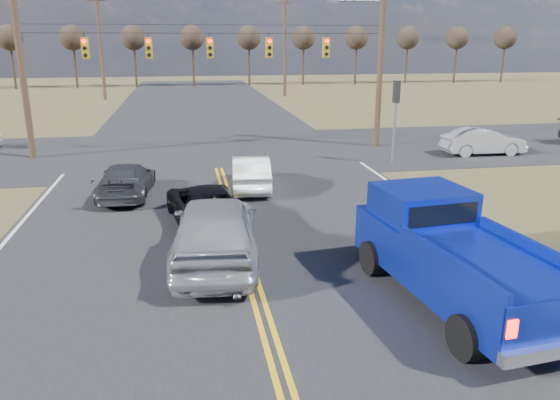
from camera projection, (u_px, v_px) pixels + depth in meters
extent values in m
plane|color=brown|center=(262.00, 314.00, 11.82)|extent=(160.00, 160.00, 0.00)
cube|color=#28282B|center=(226.00, 192.00, 21.27)|extent=(14.00, 120.00, 0.02)
cube|color=#28282B|center=(214.00, 152.00, 28.82)|extent=(120.00, 12.00, 0.02)
cylinder|color=#473323|center=(20.00, 55.00, 25.91)|extent=(0.32, 0.32, 10.00)
cylinder|color=#473323|center=(381.00, 53.00, 28.91)|extent=(0.32, 0.32, 10.00)
cylinder|color=black|center=(210.00, 33.00, 27.12)|extent=(18.00, 0.02, 0.02)
cylinder|color=black|center=(209.00, 25.00, 27.01)|extent=(18.00, 0.02, 0.02)
cube|color=#B28C14|center=(85.00, 48.00, 26.32)|extent=(0.34, 0.24, 1.00)
cylinder|color=#FF0C05|center=(84.00, 41.00, 26.10)|extent=(0.20, 0.06, 0.20)
cylinder|color=black|center=(85.00, 48.00, 26.19)|extent=(0.20, 0.06, 0.20)
cylinder|color=black|center=(85.00, 55.00, 26.28)|extent=(0.20, 0.06, 0.20)
cube|color=black|center=(84.00, 39.00, 26.04)|extent=(0.24, 0.14, 0.03)
cube|color=#B28C14|center=(149.00, 48.00, 26.82)|extent=(0.34, 0.24, 1.00)
cylinder|color=#FF0C05|center=(148.00, 41.00, 26.60)|extent=(0.20, 0.06, 0.20)
cylinder|color=black|center=(149.00, 48.00, 26.69)|extent=(0.20, 0.06, 0.20)
cylinder|color=black|center=(149.00, 55.00, 26.78)|extent=(0.20, 0.06, 0.20)
cube|color=black|center=(148.00, 39.00, 26.54)|extent=(0.24, 0.14, 0.03)
cube|color=#B28C14|center=(210.00, 48.00, 27.32)|extent=(0.34, 0.24, 1.00)
cylinder|color=#FF0C05|center=(210.00, 41.00, 27.10)|extent=(0.20, 0.06, 0.20)
cylinder|color=black|center=(210.00, 48.00, 27.19)|extent=(0.20, 0.06, 0.20)
cylinder|color=black|center=(210.00, 55.00, 27.28)|extent=(0.20, 0.06, 0.20)
cube|color=black|center=(210.00, 39.00, 27.04)|extent=(0.24, 0.14, 0.03)
cube|color=#B28C14|center=(269.00, 48.00, 27.82)|extent=(0.34, 0.24, 1.00)
cylinder|color=#FF0C05|center=(269.00, 41.00, 27.60)|extent=(0.20, 0.06, 0.20)
cylinder|color=black|center=(270.00, 48.00, 27.69)|extent=(0.20, 0.06, 0.20)
cylinder|color=black|center=(270.00, 54.00, 27.78)|extent=(0.20, 0.06, 0.20)
cube|color=black|center=(270.00, 39.00, 27.54)|extent=(0.24, 0.14, 0.03)
cube|color=#B28C14|center=(326.00, 47.00, 28.32)|extent=(0.34, 0.24, 1.00)
cylinder|color=#FF0C05|center=(327.00, 41.00, 28.09)|extent=(0.20, 0.06, 0.20)
cylinder|color=black|center=(327.00, 47.00, 28.19)|extent=(0.20, 0.06, 0.20)
cylinder|color=black|center=(327.00, 54.00, 28.28)|extent=(0.20, 0.06, 0.20)
cube|color=black|center=(327.00, 39.00, 28.04)|extent=(0.24, 0.14, 0.03)
cylinder|color=slate|center=(394.00, 131.00, 25.49)|extent=(0.12, 0.12, 3.20)
cube|color=black|center=(397.00, 92.00, 24.98)|extent=(0.24, 0.34, 1.00)
cylinder|color=slate|center=(357.00, 1.00, 27.94)|extent=(2.80, 0.10, 0.10)
cube|color=slate|center=(333.00, 2.00, 27.73)|extent=(0.55, 0.22, 0.14)
cylinder|color=#473323|center=(101.00, 47.00, 52.35)|extent=(0.32, 0.32, 10.00)
cube|color=#473323|center=(97.00, 0.00, 51.16)|extent=(1.60, 0.12, 0.12)
cylinder|color=#473323|center=(285.00, 46.00, 55.35)|extent=(0.32, 0.32, 10.00)
cube|color=#473323|center=(285.00, 3.00, 54.16)|extent=(1.60, 0.12, 0.12)
cylinder|color=#33261C|center=(13.00, 65.00, 64.21)|extent=(0.28, 0.28, 5.50)
sphere|color=#2D231C|center=(9.00, 37.00, 63.32)|extent=(3.00, 3.00, 3.00)
cylinder|color=#33261C|center=(75.00, 65.00, 65.38)|extent=(0.28, 0.28, 5.50)
sphere|color=#2D231C|center=(72.00, 38.00, 64.49)|extent=(3.00, 3.00, 3.00)
cylinder|color=#33261C|center=(135.00, 64.00, 66.54)|extent=(0.28, 0.28, 5.50)
sphere|color=#2D231C|center=(133.00, 38.00, 65.65)|extent=(3.00, 3.00, 3.00)
cylinder|color=#33261C|center=(193.00, 64.00, 67.71)|extent=(0.28, 0.28, 5.50)
sphere|color=#2D231C|center=(192.00, 38.00, 66.82)|extent=(3.00, 3.00, 3.00)
cylinder|color=#33261C|center=(249.00, 64.00, 68.88)|extent=(0.28, 0.28, 5.50)
sphere|color=#2D231C|center=(249.00, 38.00, 67.98)|extent=(3.00, 3.00, 3.00)
cylinder|color=#33261C|center=(303.00, 63.00, 70.04)|extent=(0.28, 0.28, 5.50)
sphere|color=#2D231C|center=(303.00, 38.00, 69.15)|extent=(3.00, 3.00, 3.00)
cylinder|color=#33261C|center=(356.00, 63.00, 71.21)|extent=(0.28, 0.28, 5.50)
sphere|color=#2D231C|center=(356.00, 38.00, 70.32)|extent=(3.00, 3.00, 3.00)
cylinder|color=#33261C|center=(406.00, 62.00, 72.37)|extent=(0.28, 0.28, 5.50)
sphere|color=#2D231C|center=(408.00, 38.00, 71.48)|extent=(3.00, 3.00, 3.00)
cylinder|color=#33261C|center=(455.00, 62.00, 73.54)|extent=(0.28, 0.28, 5.50)
sphere|color=#2D231C|center=(457.00, 38.00, 72.65)|extent=(3.00, 3.00, 3.00)
cylinder|color=#33261C|center=(503.00, 62.00, 74.70)|extent=(0.28, 0.28, 5.50)
sphere|color=#2D231C|center=(505.00, 38.00, 73.81)|extent=(3.00, 3.00, 3.00)
cylinder|color=black|center=(467.00, 337.00, 10.05)|extent=(0.45, 0.91, 0.88)
cylinder|color=black|center=(560.00, 321.00, 10.61)|extent=(0.45, 0.91, 0.88)
cylinder|color=black|center=(373.00, 258.00, 13.69)|extent=(0.45, 0.91, 0.88)
cylinder|color=black|center=(446.00, 249.00, 14.25)|extent=(0.45, 0.91, 0.88)
cube|color=#0F22A6|center=(457.00, 263.00, 11.99)|extent=(2.84, 6.14, 1.10)
cube|color=#0F22A6|center=(422.00, 203.00, 13.21)|extent=(2.23, 2.08, 0.79)
cube|color=black|center=(443.00, 215.00, 12.37)|extent=(1.76, 0.26, 0.49)
cube|color=#0F22A6|center=(447.00, 260.00, 10.46)|extent=(0.51, 3.62, 0.22)
cube|color=#0F22A6|center=(538.00, 248.00, 11.03)|extent=(0.51, 3.62, 0.22)
cube|color=#0F22A6|center=(559.00, 317.00, 9.22)|extent=(2.20, 0.33, 0.66)
cube|color=silver|center=(557.00, 350.00, 9.32)|extent=(2.26, 0.44, 0.24)
cube|color=#FF0C05|center=(512.00, 329.00, 8.93)|extent=(0.20, 0.09, 0.33)
imported|color=#9B9CA2|center=(215.00, 229.00, 14.28)|extent=(2.69, 5.63, 1.86)
imported|color=black|center=(206.00, 204.00, 17.52)|extent=(2.75, 4.83, 1.27)
imported|color=white|center=(251.00, 172.00, 21.50)|extent=(1.76, 4.19, 1.34)
imported|color=#393A3F|center=(126.00, 180.00, 20.47)|extent=(2.09, 4.49, 1.27)
imported|color=#A9ABB1|center=(483.00, 141.00, 27.93)|extent=(1.57, 4.20, 1.37)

